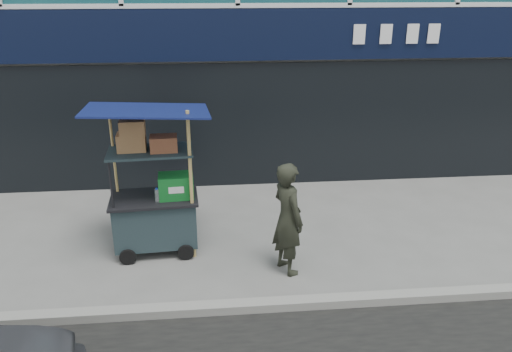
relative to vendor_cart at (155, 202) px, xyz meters
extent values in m
plane|color=#61615D|center=(1.39, -1.42, -0.79)|extent=(80.00, 80.00, 0.00)
cube|color=gray|center=(1.39, -1.62, -0.73)|extent=(80.00, 0.18, 0.12)
cube|color=black|center=(1.39, 2.44, 2.11)|extent=(15.68, 0.06, 0.90)
cube|color=black|center=(1.39, 2.48, 0.41)|extent=(15.68, 0.04, 2.40)
cube|color=#19272C|center=(-0.02, 0.00, -0.30)|extent=(1.22, 0.76, 0.69)
cylinder|color=black|center=(-0.41, -0.39, -0.68)|extent=(0.24, 0.06, 0.24)
cylinder|color=black|center=(0.42, -0.33, -0.68)|extent=(0.24, 0.06, 0.24)
cube|color=black|center=(-0.02, 0.00, 0.06)|extent=(1.31, 0.85, 0.04)
cylinder|color=black|center=(-0.54, -0.33, 0.41)|extent=(0.03, 0.03, 0.74)
cylinder|color=black|center=(0.54, -0.25, 0.41)|extent=(0.03, 0.03, 0.74)
cylinder|color=black|center=(-0.58, 0.26, 0.41)|extent=(0.03, 0.03, 0.74)
cylinder|color=black|center=(0.50, 0.33, 0.41)|extent=(0.03, 0.03, 0.74)
cube|color=#19272C|center=(-0.02, 0.00, 0.78)|extent=(1.22, 0.76, 0.03)
cylinder|color=#AA874C|center=(0.54, -0.25, 0.31)|extent=(0.05, 0.05, 2.21)
cylinder|color=#AA874C|center=(-0.58, 0.26, 0.26)|extent=(0.04, 0.04, 2.11)
cube|color=#0B1040|center=(-0.02, 0.00, 1.37)|extent=(1.75, 1.29, 0.19)
cube|color=#116B23|center=(0.32, -0.02, 0.25)|extent=(0.51, 0.38, 0.34)
cylinder|color=silver|center=(0.05, -0.19, 0.18)|extent=(0.07, 0.07, 0.20)
cylinder|color=#1839B5|center=(0.05, -0.19, 0.29)|extent=(0.03, 0.03, 0.02)
cube|color=olive|center=(-0.27, 0.04, 0.92)|extent=(0.41, 0.32, 0.25)
cube|color=brown|center=(0.18, -0.03, 0.90)|extent=(0.39, 0.30, 0.22)
cube|color=olive|center=(-0.24, 0.02, 1.14)|extent=(0.36, 0.28, 0.20)
imported|color=black|center=(1.84, -0.73, 0.01)|extent=(0.59, 0.69, 1.60)
camera|label=1|loc=(0.84, -6.75, 3.02)|focal=35.00mm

